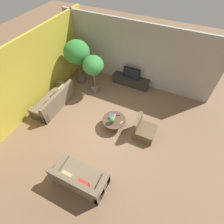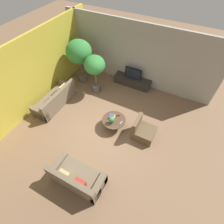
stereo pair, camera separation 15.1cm
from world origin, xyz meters
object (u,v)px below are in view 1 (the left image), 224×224
object	(u,v)px
television	(132,73)
potted_plant_tabletop	(112,120)
media_console	(131,81)
armchair_wicker	(143,130)
potted_palm_corner	(93,67)
potted_palm_tall	(77,54)
coffee_table	(114,122)
couch_by_wall	(54,101)
couch_near_entry	(79,179)

from	to	relation	value
television	potted_plant_tabletop	xyz separation A→B (m)	(0.35, -2.95, -0.12)
media_console	armchair_wicker	distance (m)	3.09
armchair_wicker	potted_palm_corner	xyz separation A→B (m)	(-2.94, 1.45, 1.10)
potted_palm_tall	potted_palm_corner	world-z (taller)	potted_palm_tall
media_console	potted_plant_tabletop	xyz separation A→B (m)	(0.35, -2.95, 0.36)
television	potted_palm_tall	bearing A→B (deg)	-161.10
coffee_table	potted_palm_corner	size ratio (longest dim) A/B	0.49
couch_by_wall	couch_near_entry	size ratio (longest dim) A/B	1.24
coffee_table	potted_palm_tall	bearing A→B (deg)	145.20
couch_by_wall	armchair_wicker	bearing A→B (deg)	92.74
television	couch_by_wall	distance (m)	3.85
media_console	armchair_wicker	size ratio (longest dim) A/B	2.15
media_console	armchair_wicker	world-z (taller)	armchair_wicker
armchair_wicker	potted_palm_tall	size ratio (longest dim) A/B	0.40
armchair_wicker	potted_plant_tabletop	xyz separation A→B (m)	(-1.21, -0.28, 0.31)
television	coffee_table	bearing A→B (deg)	-82.62
potted_palm_corner	media_console	bearing A→B (deg)	41.49
coffee_table	television	bearing A→B (deg)	97.38
television	coffee_table	world-z (taller)	television
couch_by_wall	couch_near_entry	bearing A→B (deg)	49.56
television	armchair_wicker	bearing A→B (deg)	-59.65
media_console	potted_plant_tabletop	bearing A→B (deg)	-83.25
couch_by_wall	armchair_wicker	size ratio (longest dim) A/B	2.46
couch_by_wall	potted_plant_tabletop	distance (m)	2.91
couch_by_wall	couch_near_entry	xyz separation A→B (m)	(2.89, -2.46, -0.00)
potted_palm_tall	potted_plant_tabletop	size ratio (longest dim) A/B	7.29
couch_near_entry	potted_palm_tall	xyz separation A→B (m)	(-2.78, 4.49, 1.27)
potted_palm_tall	potted_plant_tabletop	distance (m)	3.63
couch_near_entry	potted_palm_tall	distance (m)	5.43
coffee_table	couch_near_entry	xyz separation A→B (m)	(-0.01, -2.55, -0.00)
couch_near_entry	potted_palm_corner	world-z (taller)	potted_palm_corner
coffee_table	potted_plant_tabletop	world-z (taller)	potted_plant_tabletop
coffee_table	potted_plant_tabletop	bearing A→B (deg)	-93.23
couch_by_wall	television	bearing A→B (deg)	138.37
couch_by_wall	potted_plant_tabletop	xyz separation A→B (m)	(2.89, -0.09, 0.29)
couch_near_entry	potted_plant_tabletop	xyz separation A→B (m)	(0.00, 2.37, 0.30)
media_console	couch_near_entry	distance (m)	5.34
armchair_wicker	potted_palm_corner	bearing A→B (deg)	63.77
potted_palm_tall	potted_palm_corner	size ratio (longest dim) A/B	1.14
media_console	potted_palm_tall	distance (m)	2.90
television	potted_palm_tall	distance (m)	2.71
television	potted_plant_tabletop	bearing A→B (deg)	-83.24
coffee_table	potted_palm_corner	world-z (taller)	potted_palm_corner
couch_by_wall	couch_near_entry	world-z (taller)	same
coffee_table	couch_by_wall	size ratio (longest dim) A/B	0.44
coffee_table	media_console	bearing A→B (deg)	97.37
media_console	potted_plant_tabletop	world-z (taller)	potted_plant_tabletop
couch_by_wall	potted_plant_tabletop	world-z (taller)	couch_by_wall
armchair_wicker	potted_palm_corner	size ratio (longest dim) A/B	0.45
couch_by_wall	potted_palm_tall	size ratio (longest dim) A/B	0.97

